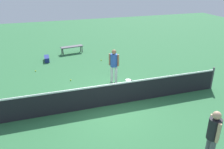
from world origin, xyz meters
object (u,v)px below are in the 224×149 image
Objects in this scene: player_near_side at (114,63)px; tennis_ball_near_player at (71,80)px; tennis_ball_midcourt at (101,60)px; courtside_bench at (72,47)px; tennis_ball_by_net at (146,86)px; tennis_racket_near_player at (129,80)px; equipment_bag at (47,59)px; player_far_side at (213,133)px; tennis_ball_baseline at (36,71)px.

player_near_side is 2.41m from tennis_ball_near_player.
player_near_side reaches higher than tennis_ball_midcourt.
courtside_bench is at bearing -100.14° from tennis_ball_near_player.
tennis_ball_near_player is 3.31m from tennis_ball_midcourt.
tennis_ball_near_player and tennis_ball_by_net have the same top height.
courtside_bench is (1.23, -5.35, -0.59)m from player_near_side.
tennis_racket_near_player is 5.74m from equipment_bag.
tennis_ball_midcourt is 0.08× the size of equipment_bag.
tennis_ball_near_player is 3.80m from tennis_ball_by_net.
tennis_racket_near_player is 3.31m from tennis_ball_midcourt.
player_far_side is 25.76× the size of tennis_ball_near_player.
tennis_racket_near_player is 8.11× the size of tennis_ball_baseline.
tennis_ball_midcourt is (0.55, -3.26, 0.02)m from tennis_racket_near_player.
tennis_ball_by_net is 1.00× the size of tennis_ball_midcourt.
tennis_ball_by_net is at bearing 104.43° from tennis_ball_midcourt.
player_near_side is 5.31m from equipment_bag.
courtside_bench is at bearing -69.38° from tennis_racket_near_player.
tennis_ball_by_net is (-3.35, 1.79, 0.00)m from tennis_ball_near_player.
tennis_ball_near_player is at bearing -22.55° from player_near_side.
tennis_ball_by_net and tennis_ball_midcourt have the same top height.
courtside_bench reaches higher than tennis_ball_midcourt.
equipment_bag is (4.30, -5.25, 0.11)m from tennis_ball_by_net.
player_near_side is 1.00× the size of player_far_side.
tennis_ball_by_net is at bearing 144.34° from player_near_side.
player_near_side reaches higher than equipment_bag.
player_near_side reaches higher than tennis_racket_near_player.
equipment_bag is (2.98, -4.31, -0.87)m from player_near_side.
player_far_side is 9.31m from tennis_ball_midcourt.
player_far_side reaches higher than tennis_ball_baseline.
tennis_ball_by_net is (-1.32, 0.95, -0.98)m from player_near_side.
player_near_side is 5.53m from courtside_bench.
courtside_bench reaches higher than equipment_bag.
tennis_racket_near_player is 0.35× the size of courtside_bench.
tennis_racket_near_player is 1.07m from tennis_ball_by_net.
courtside_bench is (2.07, -11.35, -0.59)m from player_far_side.
tennis_racket_near_player is at bearing -89.54° from player_far_side.
tennis_ball_midcourt is at bearing -80.39° from tennis_racket_near_player.
equipment_bag is at bearing -55.36° from player_near_side.
equipment_bag is at bearing -18.27° from tennis_ball_midcourt.
tennis_ball_midcourt is 2.60m from courtside_bench.
tennis_ball_near_player is at bearing 79.86° from courtside_bench.
player_far_side is at bearing 84.58° from tennis_ball_by_net.
tennis_ball_baseline is 3.67m from courtside_bench.
player_near_side is 1.90m from tennis_ball_by_net.
player_near_side is at bearing 144.11° from tennis_ball_baseline.
player_far_side is 6.06m from tennis_racket_near_player.
tennis_ball_near_player is 0.04× the size of courtside_bench.
tennis_racket_near_player is 5.75m from courtside_bench.
tennis_racket_near_player is at bearing 149.05° from tennis_ball_baseline.
tennis_ball_baseline is 0.04× the size of courtside_bench.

